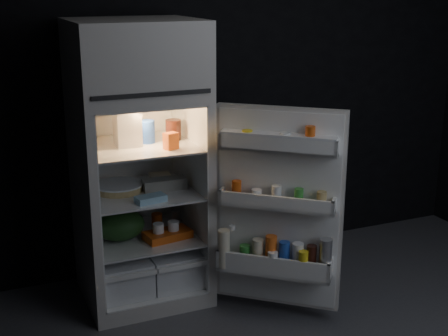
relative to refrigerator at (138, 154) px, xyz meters
name	(u,v)px	position (x,y,z in m)	size (l,w,h in m)	color
wall_back	(228,76)	(0.78, 0.38, 0.39)	(4.00, 0.00, 2.70)	black
refrigerator	(138,154)	(0.00, 0.00, 0.00)	(0.76, 0.71, 1.78)	beige
fridge_door	(278,213)	(0.67, -0.62, -0.27)	(0.67, 0.61, 1.22)	beige
milk_jug	(127,126)	(-0.07, -0.03, 0.19)	(0.15, 0.15, 0.24)	white
mayo_jar	(147,132)	(0.06, -0.01, 0.14)	(0.10, 0.10, 0.14)	#214AB3
jam_jar	(173,130)	(0.24, -0.01, 0.14)	(0.10, 0.10, 0.13)	black
amber_bottle	(89,127)	(-0.27, 0.09, 0.18)	(0.08, 0.08, 0.22)	orange
small_carton	(171,141)	(0.15, -0.22, 0.12)	(0.08, 0.06, 0.10)	orange
egg_carton	(165,184)	(0.15, -0.07, -0.19)	(0.28, 0.10, 0.07)	gray
pie	(119,188)	(-0.13, 0.01, -0.21)	(0.30, 0.30, 0.04)	tan
flat_package	(151,199)	(0.00, -0.27, -0.21)	(0.18, 0.09, 0.04)	#86B5CF
wrapped_pkg	(160,177)	(0.17, 0.11, -0.20)	(0.13, 0.11, 0.05)	beige
produce_bag	(120,225)	(-0.15, -0.05, -0.43)	(0.31, 0.26, 0.20)	#193815
yogurt_tray	(168,235)	(0.13, -0.16, -0.50)	(0.29, 0.16, 0.05)	#C34B10
small_can_red	(157,220)	(0.13, 0.07, -0.48)	(0.07, 0.07, 0.09)	#C34B10
small_can_silver	(176,216)	(0.27, 0.08, -0.48)	(0.06, 0.06, 0.09)	#BBBBBF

